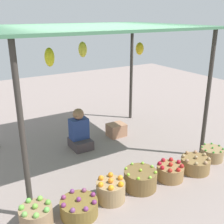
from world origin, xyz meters
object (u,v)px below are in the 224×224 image
(basket_purple_onions, at_px, (79,207))
(basket_oranges, at_px, (111,190))
(vendor_person, at_px, (80,133))
(basket_red_apples, at_px, (170,172))
(basket_green_chilies, at_px, (212,154))
(wooden_crate_near_vendor, at_px, (116,130))
(basket_limes, at_px, (140,179))
(basket_potatoes, at_px, (195,164))
(basket_green_apples, at_px, (36,216))

(basket_purple_onions, relative_size, basket_oranges, 1.21)
(vendor_person, xyz_separation_m, basket_red_apples, (0.74, -1.72, -0.18))
(basket_green_chilies, relative_size, wooden_crate_near_vendor, 1.08)
(vendor_person, relative_size, basket_limes, 1.60)
(basket_purple_onions, xyz_separation_m, basket_potatoes, (2.07, -0.02, 0.01))
(vendor_person, distance_m, basket_oranges, 1.73)
(vendor_person, distance_m, basket_purple_onions, 1.94)
(basket_green_apples, xyz_separation_m, basket_red_apples, (2.09, -0.07, -0.01))
(basket_green_apples, xyz_separation_m, basket_potatoes, (2.60, -0.12, -0.02))
(vendor_person, distance_m, basket_potatoes, 2.16)
(basket_oranges, bearing_deg, basket_purple_onions, -174.30)
(basket_purple_onions, relative_size, wooden_crate_near_vendor, 1.34)
(vendor_person, xyz_separation_m, basket_green_apples, (-1.35, -1.64, -0.16))
(wooden_crate_near_vendor, bearing_deg, basket_purple_onions, -133.20)
(basket_green_apples, xyz_separation_m, basket_green_chilies, (3.13, -0.00, -0.02))
(basket_limes, xyz_separation_m, basket_red_apples, (0.55, -0.05, -0.02))
(vendor_person, bearing_deg, basket_potatoes, -54.74)
(basket_red_apples, bearing_deg, basket_purple_onions, -179.25)
(vendor_person, relative_size, wooden_crate_near_vendor, 2.15)
(basket_green_chilies, bearing_deg, basket_oranges, -178.88)
(vendor_person, bearing_deg, basket_limes, -83.44)
(basket_potatoes, distance_m, wooden_crate_near_vendor, 1.88)
(vendor_person, relative_size, basket_oranges, 1.94)
(vendor_person, xyz_separation_m, wooden_crate_near_vendor, (0.88, 0.08, -0.17))
(basket_purple_onions, height_order, basket_green_chilies, basket_purple_onions)
(basket_limes, distance_m, basket_green_chilies, 1.59)
(basket_green_chilies, distance_m, wooden_crate_near_vendor, 1.95)
(basket_green_chilies, bearing_deg, wooden_crate_near_vendor, 117.44)
(vendor_person, height_order, wooden_crate_near_vendor, vendor_person)
(vendor_person, height_order, basket_potatoes, vendor_person)
(basket_purple_onions, height_order, basket_potatoes, basket_potatoes)
(basket_oranges, height_order, basket_potatoes, basket_oranges)
(basket_limes, distance_m, basket_potatoes, 1.06)
(basket_red_apples, bearing_deg, vendor_person, 113.23)
(basket_green_apples, xyz_separation_m, wooden_crate_near_vendor, (2.24, 1.73, -0.00))
(basket_limes, xyz_separation_m, basket_potatoes, (1.05, -0.09, -0.02))
(basket_limes, height_order, basket_red_apples, basket_limes)
(basket_oranges, bearing_deg, wooden_crate_near_vendor, 55.74)
(basket_limes, relative_size, basket_green_chilies, 1.24)
(basket_limes, height_order, basket_green_chilies, basket_limes)
(vendor_person, bearing_deg, basket_red_apples, -66.77)
(basket_green_apples, relative_size, basket_limes, 0.83)
(vendor_person, height_order, basket_limes, vendor_person)
(basket_red_apples, distance_m, basket_potatoes, 0.51)
(vendor_person, xyz_separation_m, basket_potatoes, (1.25, -1.76, -0.18))
(basket_green_apples, distance_m, basket_green_chilies, 3.13)
(basket_limes, relative_size, basket_red_apples, 1.16)
(basket_potatoes, bearing_deg, wooden_crate_near_vendor, 101.12)
(wooden_crate_near_vendor, bearing_deg, vendor_person, -174.61)
(basket_purple_onions, height_order, wooden_crate_near_vendor, wooden_crate_near_vendor)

